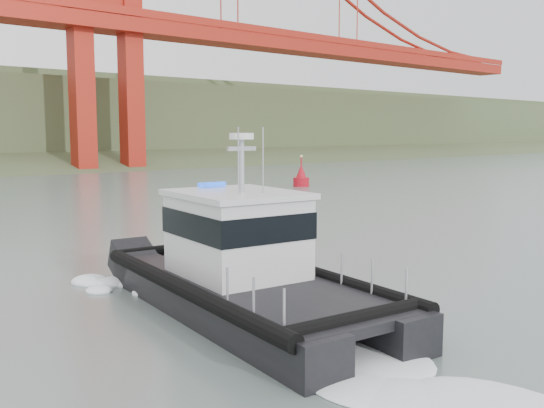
% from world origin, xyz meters
% --- Properties ---
extents(ground, '(400.00, 400.00, 0.00)m').
position_xyz_m(ground, '(0.00, 0.00, 0.00)').
color(ground, '#55655F').
rests_on(ground, ground).
extents(patrol_boat, '(5.85, 12.91, 6.07)m').
position_xyz_m(patrol_boat, '(-6.91, 2.86, 1.52)').
color(patrol_boat, black).
rests_on(patrol_boat, ground).
extents(nav_buoy, '(1.74, 1.74, 3.63)m').
position_xyz_m(nav_buoy, '(26.03, 35.78, 0.95)').
color(nav_buoy, '#B00C1A').
rests_on(nav_buoy, ground).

